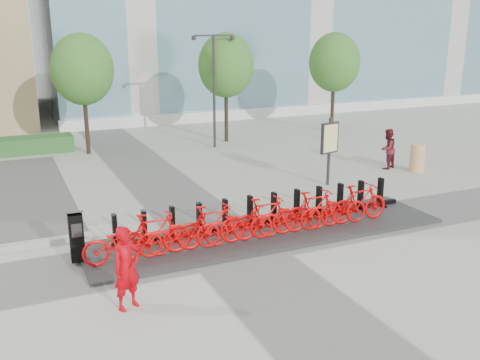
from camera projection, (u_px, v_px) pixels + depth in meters
name	position (u px, v px, depth m)	size (l,w,h in m)	color
ground	(228.00, 246.00, 13.29)	(120.00, 120.00, 0.00)	#A4A590
hedge_b	(0.00, 147.00, 22.81)	(6.00, 1.20, 0.70)	#1F5022
tree_1	(82.00, 70.00, 22.26)	(2.60, 2.60, 5.10)	#39291F
tree_2	(226.00, 66.00, 24.83)	(2.60, 2.60, 5.10)	#39291F
tree_3	(334.00, 62.00, 27.20)	(2.60, 2.60, 5.10)	#39291F
streetlamp	(214.00, 78.00, 23.68)	(2.00, 0.20, 5.00)	black
dock_pad	(269.00, 232.00, 14.05)	(9.60, 2.40, 0.08)	#313131
dock_rail_posts	(263.00, 210.00, 14.37)	(8.02, 0.50, 0.85)	black
bike_0	(123.00, 242.00, 12.06)	(0.64, 1.84, 0.96)	#DB0304
bike_1	(154.00, 235.00, 12.33)	(0.50, 1.78, 1.07)	#DB0304
bike_2	(184.00, 232.00, 12.63)	(0.64, 1.84, 0.96)	#DB0304
bike_3	(212.00, 226.00, 12.90)	(0.50, 1.78, 1.07)	#DB0304
bike_4	(239.00, 223.00, 13.20)	(0.64, 1.84, 0.96)	#DB0304
bike_5	(265.00, 217.00, 13.47)	(0.50, 1.78, 1.07)	#DB0304
bike_6	(290.00, 215.00, 13.77)	(0.64, 1.84, 0.96)	#DB0304
bike_7	(314.00, 210.00, 14.04)	(0.50, 1.78, 1.07)	#DB0304
bike_8	(337.00, 208.00, 14.34)	(0.64, 1.84, 0.96)	#DB0304
bike_9	(359.00, 203.00, 14.61)	(0.50, 1.78, 1.07)	#DB0304
kiosk	(76.00, 236.00, 12.08)	(0.39, 0.33, 1.24)	black
worker_red	(127.00, 268.00, 10.10)	(0.60, 0.40, 1.66)	#B80009
pedestrian	(387.00, 149.00, 20.52)	(0.75, 0.59, 1.55)	maroon
construction_barrel	(417.00, 158.00, 20.15)	(0.54, 0.54, 1.05)	orange
map_sign	(330.00, 141.00, 18.14)	(0.77, 0.30, 2.34)	black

